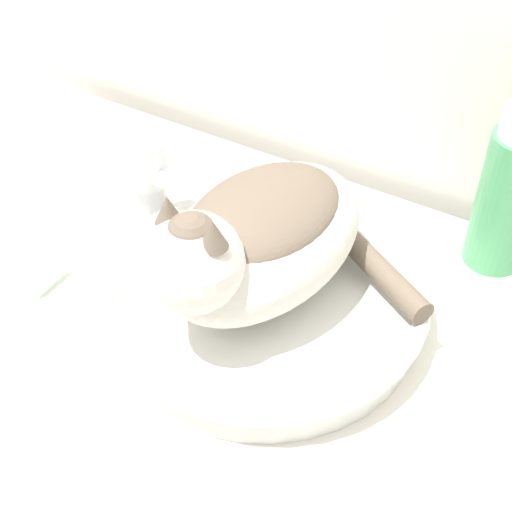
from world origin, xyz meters
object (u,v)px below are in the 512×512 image
at_px(cat, 257,238).
at_px(faucet, 154,176).
at_px(mouthwash_bottle, 509,193).
at_px(soap_bar, 34,271).

relative_size(cat, faucet, 1.89).
bearing_deg(cat, faucet, -104.60).
bearing_deg(mouthwash_bottle, faucet, -157.94).
bearing_deg(faucet, cat, -3.38).
bearing_deg(soap_bar, cat, 16.11).
bearing_deg(mouthwash_bottle, cat, -128.56).
height_order(faucet, soap_bar, faucet).
relative_size(cat, mouthwash_bottle, 1.41).
distance_m(cat, mouthwash_bottle, 0.33).
distance_m(cat, soap_bar, 0.31).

